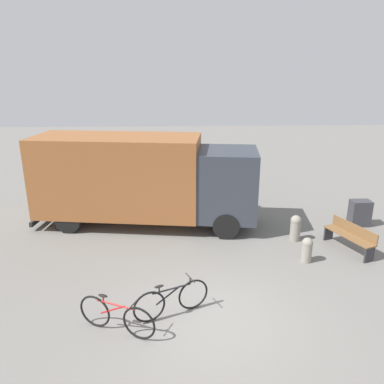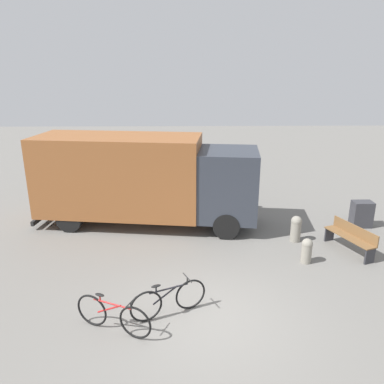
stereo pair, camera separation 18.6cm
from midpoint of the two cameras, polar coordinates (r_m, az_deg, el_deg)
ground_plane at (r=8.69m, az=3.27°, el=-18.56°), size 60.00×60.00×0.00m
delivery_truck at (r=12.90m, az=-7.07°, el=2.23°), size 7.77×3.09×3.11m
park_bench at (r=12.21m, az=23.47°, el=-6.26°), size 0.98×1.75×0.81m
bicycle_near at (r=8.23m, az=-11.32°, el=-17.95°), size 1.65×0.77×0.83m
bicycle_middle at (r=8.56m, az=-2.92°, el=-16.03°), size 1.64×0.78×0.83m
bollard_near_bench at (r=11.12m, az=17.54°, el=-8.38°), size 0.31×0.31×0.73m
bollard_far_bench at (r=12.34m, az=15.98°, el=-5.23°), size 0.34×0.34×0.84m
utility_box at (r=14.27m, az=24.76°, el=-3.06°), size 0.67×0.46×0.91m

